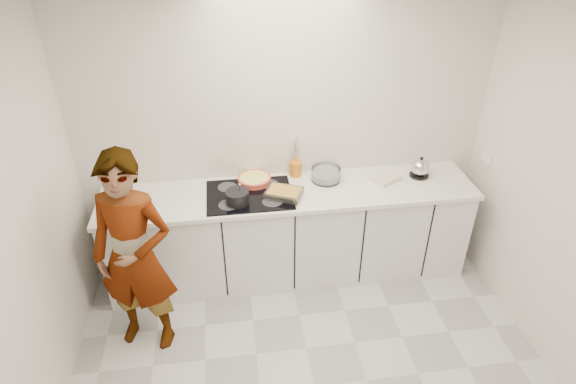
{
  "coord_description": "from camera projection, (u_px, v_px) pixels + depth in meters",
  "views": [
    {
      "loc": [
        -0.51,
        -2.19,
        3.11
      ],
      "look_at": [
        -0.05,
        1.05,
        1.05
      ],
      "focal_mm": 30.0,
      "sensor_mm": 36.0,
      "label": 1
    }
  ],
  "objects": [
    {
      "name": "tart_dish",
      "position": [
        254.0,
        179.0,
        4.23
      ],
      "size": [
        0.36,
        0.36,
        0.05
      ],
      "color": "#CE4C38",
      "rests_on": "hob"
    },
    {
      "name": "ceiling",
      "position": [
        332.0,
        23.0,
        2.16
      ],
      "size": [
        3.6,
        3.2,
        0.0
      ],
      "primitive_type": "cube",
      "color": "white",
      "rests_on": "wall_back"
    },
    {
      "name": "utensil_crock",
      "position": [
        295.0,
        169.0,
        4.33
      ],
      "size": [
        0.12,
        0.12,
        0.14
      ],
      "primitive_type": "cylinder",
      "rotation": [
        0.0,
        0.0,
        0.13
      ],
      "color": "orange",
      "rests_on": "countertop"
    },
    {
      "name": "baking_dish",
      "position": [
        284.0,
        193.0,
        4.03
      ],
      "size": [
        0.36,
        0.32,
        0.06
      ],
      "color": "silver",
      "rests_on": "hob"
    },
    {
      "name": "base_cabinets",
      "position": [
        290.0,
        235.0,
        4.39
      ],
      "size": [
        3.2,
        0.58,
        0.87
      ],
      "primitive_type": "cube",
      "color": "white",
      "rests_on": "floor"
    },
    {
      "name": "countertop",
      "position": [
        290.0,
        193.0,
        4.15
      ],
      "size": [
        3.24,
        0.64,
        0.04
      ],
      "primitive_type": "cube",
      "color": "white",
      "rests_on": "base_cabinets"
    },
    {
      "name": "kettle",
      "position": [
        420.0,
        168.0,
        4.31
      ],
      "size": [
        0.2,
        0.2,
        0.2
      ],
      "color": "black",
      "rests_on": "countertop"
    },
    {
      "name": "wall_back",
      "position": [
        285.0,
        134.0,
        4.2
      ],
      "size": [
        3.6,
        0.0,
        2.6
      ],
      "primitive_type": "cube",
      "color": "silver",
      "rests_on": "ground"
    },
    {
      "name": "hob",
      "position": [
        250.0,
        195.0,
        4.07
      ],
      "size": [
        0.72,
        0.54,
        0.01
      ],
      "primitive_type": "cube",
      "color": "black",
      "rests_on": "countertop"
    },
    {
      "name": "tea_towel",
      "position": [
        386.0,
        178.0,
        4.28
      ],
      "size": [
        0.29,
        0.27,
        0.04
      ],
      "primitive_type": "cube",
      "rotation": [
        0.0,
        0.0,
        0.51
      ],
      "color": "white",
      "rests_on": "countertop"
    },
    {
      "name": "wall_left",
      "position": [
        0.0,
        278.0,
        2.64
      ],
      "size": [
        0.0,
        3.2,
        2.6
      ],
      "primitive_type": "cube",
      "color": "silver",
      "rests_on": "ground"
    },
    {
      "name": "mixing_bowl",
      "position": [
        326.0,
        175.0,
        4.26
      ],
      "size": [
        0.34,
        0.34,
        0.12
      ],
      "color": "silver",
      "rests_on": "countertop"
    },
    {
      "name": "cook",
      "position": [
        134.0,
        256.0,
        3.5
      ],
      "size": [
        0.7,
        0.55,
        1.69
      ],
      "primitive_type": "imported",
      "rotation": [
        0.0,
        0.0,
        -0.27
      ],
      "color": "white",
      "rests_on": "floor"
    },
    {
      "name": "saucepan",
      "position": [
        237.0,
        197.0,
        3.93
      ],
      "size": [
        0.21,
        0.21,
        0.18
      ],
      "color": "black",
      "rests_on": "hob"
    }
  ]
}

